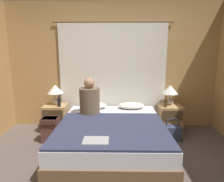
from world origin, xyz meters
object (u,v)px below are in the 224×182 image
laptop_on_bed (96,141)px  person_left_in_bed (90,99)px  bed (112,136)px  nightstand_left (56,118)px  lamp_right (170,91)px  nightstand_right (169,119)px  pillow_left (94,105)px  beer_bottle_on_right_stand (166,103)px  pillow_right (131,106)px  beer_bottle_on_left_stand (59,102)px  backpack_on_floor (51,128)px  handbag_on_floor (172,133)px  lamp_left (55,91)px

laptop_on_bed → person_left_in_bed: bearing=100.7°
bed → nightstand_left: nightstand_left is taller
nightstand_left → lamp_right: lamp_right is taller
nightstand_right → pillow_left: pillow_left is taller
pillow_left → beer_bottle_on_right_stand: beer_bottle_on_right_stand is taller
pillow_right → beer_bottle_on_left_stand: size_ratio=2.26×
nightstand_left → laptop_on_bed: 1.74m
bed → backpack_on_floor: bearing=166.0°
nightstand_left → nightstand_right: same height
backpack_on_floor → handbag_on_floor: bearing=2.4°
beer_bottle_on_right_stand → laptop_on_bed: size_ratio=0.69×
lamp_left → beer_bottle_on_right_stand: bearing=-4.5°
lamp_right → nightstand_left: bearing=-178.2°
beer_bottle_on_right_stand → lamp_left: bearing=175.5°
person_left_in_bed → backpack_on_floor: (-0.67, -0.16, -0.48)m
lamp_left → beer_bottle_on_right_stand: size_ratio=1.79×
lamp_right → beer_bottle_on_left_stand: (-2.12, -0.17, -0.18)m
nightstand_right → lamp_left: 2.29m
nightstand_left → beer_bottle_on_left_stand: (0.11, -0.10, 0.35)m
beer_bottle_on_right_stand → backpack_on_floor: 2.13m
pillow_right → pillow_left: bearing=180.0°
bed → nightstand_right: bearing=33.4°
bed → handbag_on_floor: 1.13m
pillow_left → laptop_on_bed: bearing=-83.0°
nightstand_right → pillow_right: (-0.75, 0.05, 0.25)m
nightstand_left → laptop_on_bed: bearing=-57.4°
beer_bottle_on_left_stand → beer_bottle_on_right_stand: size_ratio=1.03×
person_left_in_bed → backpack_on_floor: person_left_in_bed is taller
lamp_left → beer_bottle_on_left_stand: (0.11, -0.17, -0.18)m
nightstand_left → pillow_left: pillow_left is taller
pillow_right → backpack_on_floor: 1.54m
handbag_on_floor → pillow_right: bearing=148.7°
nightstand_right → person_left_in_bed: person_left_in_bed is taller
lamp_right → lamp_left: bearing=180.0°
bed → beer_bottle_on_right_stand: bearing=32.7°
bed → lamp_left: bearing=144.1°
lamp_right → beer_bottle_on_left_stand: size_ratio=1.73×
lamp_left → pillow_left: size_ratio=0.77×
pillow_right → beer_bottle_on_right_stand: bearing=-12.7°
nightstand_right → laptop_on_bed: nightstand_right is taller
bed → pillow_right: pillow_right is taller
bed → nightstand_left: 1.33m
bed → nightstand_right: (1.11, 0.73, 0.04)m
handbag_on_floor → person_left_in_bed: bearing=177.3°
nightstand_left → lamp_left: 0.53m
person_left_in_bed → nightstand_left: bearing=156.7°
lamp_right → backpack_on_floor: size_ratio=0.90×
lamp_left → pillow_left: (0.75, -0.02, -0.28)m
nightstand_left → beer_bottle_on_right_stand: beer_bottle_on_right_stand is taller
beer_bottle_on_right_stand → laptop_on_bed: bearing=-130.8°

